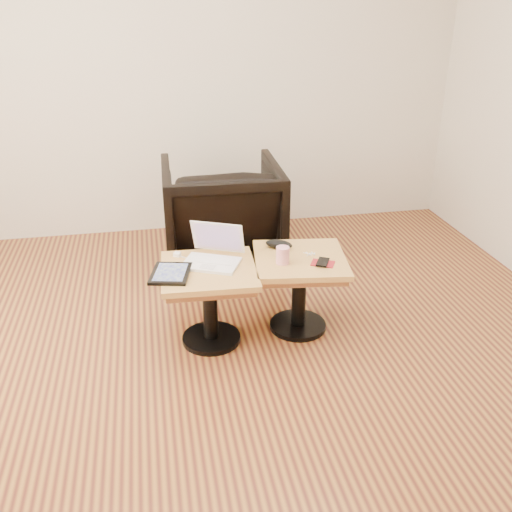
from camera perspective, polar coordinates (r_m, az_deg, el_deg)
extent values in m
cube|color=#4F2218|center=(3.09, -2.64, -12.61)|extent=(4.50, 4.50, 0.01)
cube|color=beige|center=(4.71, -7.29, 18.38)|extent=(4.50, 0.02, 2.70)
cylinder|color=black|center=(3.43, -4.48, -8.18)|extent=(0.34, 0.34, 0.03)
cylinder|color=black|center=(3.31, -4.61, -4.96)|extent=(0.09, 0.09, 0.42)
cube|color=brown|center=(3.22, -4.73, -2.04)|extent=(0.51, 0.51, 0.04)
cube|color=#B38D41|center=(3.20, -4.75, -1.47)|extent=(0.55, 0.55, 0.03)
cylinder|color=black|center=(3.54, 4.19, -6.91)|extent=(0.34, 0.34, 0.03)
cylinder|color=black|center=(3.43, 4.31, -3.76)|extent=(0.09, 0.09, 0.42)
cube|color=brown|center=(3.34, 4.41, -0.93)|extent=(0.55, 0.55, 0.04)
cube|color=#B38D41|center=(3.33, 4.43, -0.37)|extent=(0.59, 0.59, 0.03)
cube|color=white|center=(3.23, -4.52, -0.76)|extent=(0.37, 0.32, 0.02)
cube|color=silver|center=(3.25, -4.35, -0.36)|extent=(0.27, 0.20, 0.00)
cube|color=silver|center=(3.17, -4.86, -1.07)|extent=(0.10, 0.09, 0.00)
cube|color=white|center=(3.30, -3.85, 1.91)|extent=(0.31, 0.19, 0.20)
cube|color=brown|center=(3.30, -3.85, 1.91)|extent=(0.27, 0.16, 0.16)
cube|color=black|center=(3.14, -8.53, -1.74)|extent=(0.26, 0.30, 0.02)
cube|color=#191E38|center=(3.13, -8.54, -1.58)|extent=(0.21, 0.25, 0.00)
cube|color=white|center=(3.35, -7.89, 0.17)|extent=(0.05, 0.05, 0.02)
ellipsoid|color=black|center=(3.42, 2.31, 1.19)|extent=(0.18, 0.15, 0.05)
cylinder|color=#DB3C60|center=(3.22, 2.68, 0.08)|extent=(0.09, 0.09, 0.10)
sphere|color=white|center=(3.35, 5.37, 0.21)|extent=(0.01, 0.01, 0.01)
sphere|color=white|center=(3.37, 5.60, 0.33)|extent=(0.01, 0.01, 0.01)
sphere|color=white|center=(3.36, 5.07, 0.32)|extent=(0.01, 0.01, 0.01)
sphere|color=white|center=(3.35, 5.85, 0.18)|extent=(0.01, 0.01, 0.01)
cylinder|color=white|center=(3.35, 5.37, 0.14)|extent=(0.06, 0.04, 0.00)
cube|color=maroon|center=(3.25, 6.69, -0.73)|extent=(0.15, 0.14, 0.01)
cube|color=black|center=(3.25, 6.70, -0.61)|extent=(0.11, 0.13, 0.01)
imported|color=black|center=(4.22, -3.42, 4.29)|extent=(0.86, 0.89, 0.78)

